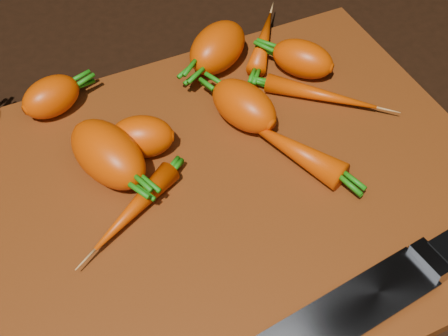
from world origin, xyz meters
name	(u,v)px	position (x,y,z in m)	size (l,w,h in m)	color
ground	(228,199)	(0.00, 0.00, -0.01)	(2.00, 2.00, 0.01)	black
cutting_board	(228,192)	(0.00, 0.00, 0.01)	(0.50, 0.40, 0.01)	brown
carrot_1	(142,137)	(-0.06, 0.08, 0.03)	(0.06, 0.04, 0.04)	#D04103
carrot_2	(108,154)	(-0.09, 0.06, 0.04)	(0.09, 0.05, 0.05)	#D04103
carrot_3	(244,106)	(0.05, 0.07, 0.03)	(0.08, 0.05, 0.05)	#D04103
carrot_4	(218,48)	(0.06, 0.16, 0.04)	(0.08, 0.05, 0.05)	#D04103
carrot_5	(51,97)	(-0.12, 0.17, 0.03)	(0.06, 0.04, 0.04)	#D04103
carrot_6	(303,59)	(0.14, 0.11, 0.03)	(0.07, 0.04, 0.04)	#D04103
carrot_7	(263,41)	(0.12, 0.17, 0.02)	(0.10, 0.02, 0.02)	#D04103
carrot_8	(321,95)	(0.14, 0.06, 0.02)	(0.12, 0.02, 0.02)	#D04103
carrot_9	(292,149)	(0.07, 0.01, 0.03)	(0.11, 0.03, 0.03)	#D04103
carrot_10	(135,208)	(-0.09, 0.01, 0.02)	(0.10, 0.02, 0.02)	#D04103
knife	(334,320)	(0.01, -0.16, 0.02)	(0.38, 0.08, 0.02)	gray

